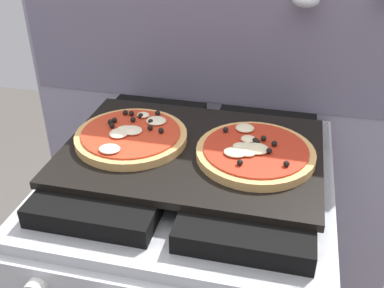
# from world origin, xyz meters

# --- Properties ---
(kitchen_backsplash) EXTENTS (1.10, 0.09, 1.55)m
(kitchen_backsplash) POSITION_xyz_m (0.00, 0.33, 0.79)
(kitchen_backsplash) COLOR gray
(kitchen_backsplash) RESTS_ON ground_plane
(baking_tray) EXTENTS (0.54, 0.38, 0.02)m
(baking_tray) POSITION_xyz_m (0.00, 0.00, 0.91)
(baking_tray) COLOR black
(baking_tray) RESTS_ON stove
(pizza_left) EXTENTS (0.24, 0.24, 0.03)m
(pizza_left) POSITION_xyz_m (-0.14, 0.00, 0.93)
(pizza_left) COLOR tan
(pizza_left) RESTS_ON baking_tray
(pizza_right) EXTENTS (0.24, 0.24, 0.03)m
(pizza_right) POSITION_xyz_m (0.13, -0.01, 0.93)
(pizza_right) COLOR tan
(pizza_right) RESTS_ON baking_tray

